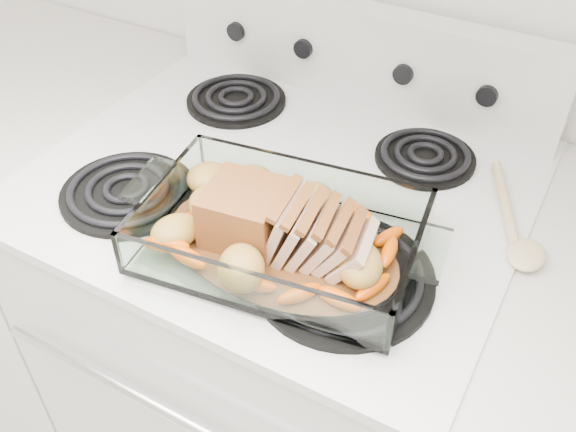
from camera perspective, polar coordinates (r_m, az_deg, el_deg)
The scene contains 6 objects.
electric_range at distance 1.38m, azimuth -0.46°, elevation -11.50°, with size 0.78×0.70×1.12m.
counter_left at distance 1.71m, azimuth -20.21°, elevation -2.45°, with size 0.58×0.68×0.93m.
baking_dish at distance 0.90m, azimuth -0.62°, elevation -2.10°, with size 0.38×0.25×0.07m.
pork_roast at distance 0.89m, azimuth -1.44°, elevation -0.44°, with size 0.24×0.10×0.08m.
roast_vegetables at distance 0.92m, azimuth 0.38°, elevation -0.03°, with size 0.40×0.22×0.05m.
wooden_spoon at distance 1.00m, azimuth 19.65°, elevation -1.24°, with size 0.13×0.23×0.02m.
Camera 1 is at (0.42, 0.93, 1.58)m, focal length 40.00 mm.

